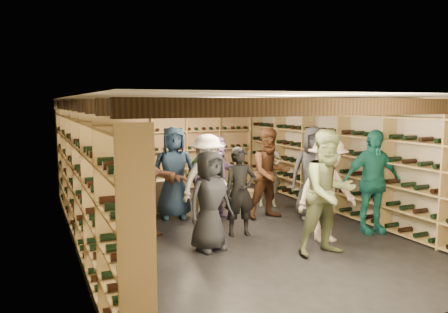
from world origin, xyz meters
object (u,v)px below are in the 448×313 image
object	(u,v)px
crate_stack_right	(210,201)
person_7	(269,171)
person_1	(240,192)
person_12	(313,173)
person_3	(327,190)
person_4	(372,181)
person_10	(204,176)
person_9	(207,181)
person_6	(174,173)
crate_loose	(244,193)
person_8	(270,173)
person_2	(329,193)
person_5	(141,186)
person_0	(210,201)
crate_stack_left	(155,196)
person_11	(216,177)

from	to	relation	value
crate_stack_right	person_7	xyz separation A→B (m)	(1.27, -0.35, 0.63)
person_1	person_12	bearing A→B (deg)	21.11
person_3	person_4	size ratio (longest dim) A/B	0.95
person_3	person_10	size ratio (longest dim) A/B	1.13
person_9	person_3	bearing A→B (deg)	-66.07
person_4	person_6	world-z (taller)	person_6
crate_loose	person_10	bearing A→B (deg)	-146.35
person_8	person_12	distance (m)	0.86
crate_stack_right	person_4	world-z (taller)	person_4
crate_loose	person_2	bearing A→B (deg)	-99.32
person_1	person_5	bearing A→B (deg)	167.17
person_8	person_5	bearing A→B (deg)	-177.53
crate_loose	person_0	bearing A→B (deg)	-124.54
crate_loose	person_3	xyz separation A→B (m)	(-0.32, -3.67, 0.79)
person_7	person_8	xyz separation A→B (m)	(-0.48, -0.89, 0.11)
crate_loose	person_6	xyz separation A→B (m)	(-2.17, -1.19, 0.84)
person_1	person_8	distance (m)	1.32
crate_stack_left	person_6	world-z (taller)	person_6
crate_stack_right	person_9	distance (m)	1.56
crate_stack_right	person_12	world-z (taller)	person_12
crate_stack_left	person_1	bearing A→B (deg)	-66.91
person_4	person_12	xyz separation A→B (m)	(-0.42, 1.16, 0.00)
person_6	person_11	xyz separation A→B (m)	(0.74, -0.39, -0.08)
person_7	person_9	size ratio (longest dim) A/B	0.93
person_6	person_0	bearing A→B (deg)	-78.78
person_8	person_11	bearing A→B (deg)	158.15
person_10	person_12	xyz separation A→B (m)	(1.76, -1.44, 0.15)
person_3	person_6	xyz separation A→B (m)	(-1.85, 2.47, 0.05)
person_8	person_9	bearing A→B (deg)	-179.38
crate_stack_left	person_9	size ratio (longest dim) A/B	0.39
person_7	person_9	world-z (taller)	person_9
person_6	person_7	xyz separation A→B (m)	(2.23, 0.11, -0.12)
person_3	person_8	xyz separation A→B (m)	(-0.10, 1.69, 0.03)
crate_loose	person_7	distance (m)	1.30
person_4	crate_loose	bearing A→B (deg)	114.09
person_2	person_4	xyz separation A→B (m)	(1.43, 0.63, -0.03)
person_2	person_4	bearing A→B (deg)	25.77
person_3	person_12	xyz separation A→B (m)	(0.64, 1.28, 0.05)
crate_stack_right	person_10	xyz separation A→B (m)	(-0.23, -0.22, 0.60)
crate_stack_right	person_3	bearing A→B (deg)	-73.18
person_7	crate_stack_left	bearing A→B (deg)	-170.91
person_12	person_2	bearing A→B (deg)	-95.14
crate_stack_right	person_1	bearing A→B (deg)	-97.58
crate_stack_right	person_4	bearing A→B (deg)	-55.41
person_3	person_8	distance (m)	1.70
person_7	person_12	size ratio (longest dim) A/B	0.86
person_8	person_12	bearing A→B (deg)	-29.88
crate_loose	person_9	distance (m)	2.80
crate_loose	person_10	size ratio (longest dim) A/B	0.32
crate_stack_left	crate_stack_right	xyz separation A→B (m)	(1.20, -0.15, -0.17)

